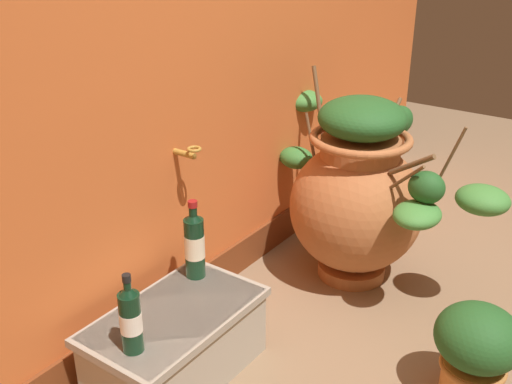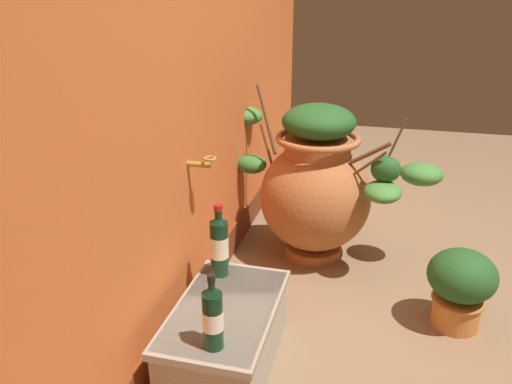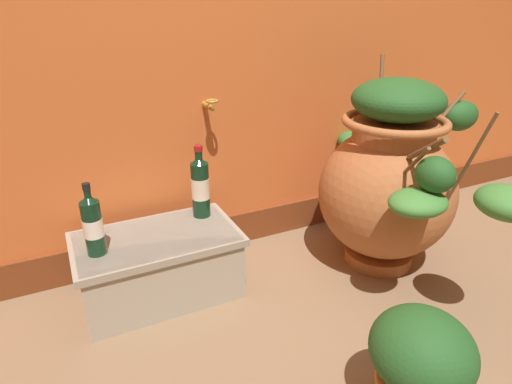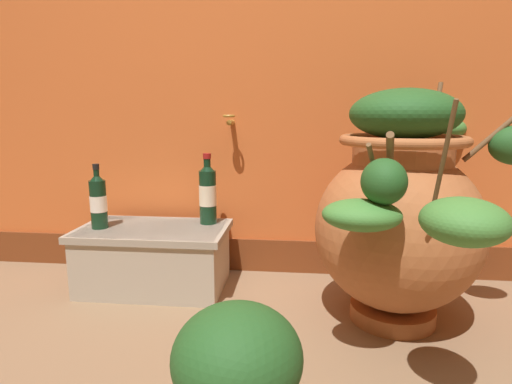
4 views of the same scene
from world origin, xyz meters
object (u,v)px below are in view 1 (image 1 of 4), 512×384
Objects in this scene: terracotta_urn at (359,193)px; wine_bottle_left at (194,243)px; potted_shrub at (476,349)px; wine_bottle_middle at (130,317)px.

wine_bottle_left is at bearing 158.94° from terracotta_urn.
terracotta_urn is 0.89m from potted_shrub.
wine_bottle_left reaches higher than potted_shrub.
wine_bottle_middle is (-0.46, -0.13, -0.02)m from wine_bottle_left.
potted_shrub is at bearing -49.99° from wine_bottle_middle.
terracotta_urn is 3.78× the size of wine_bottle_left.
wine_bottle_middle is (-1.24, 0.17, -0.02)m from terracotta_urn.
potted_shrub is at bearing -74.28° from wine_bottle_left.
terracotta_urn reaches higher than potted_shrub.
terracotta_urn is 3.26× the size of potted_shrub.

